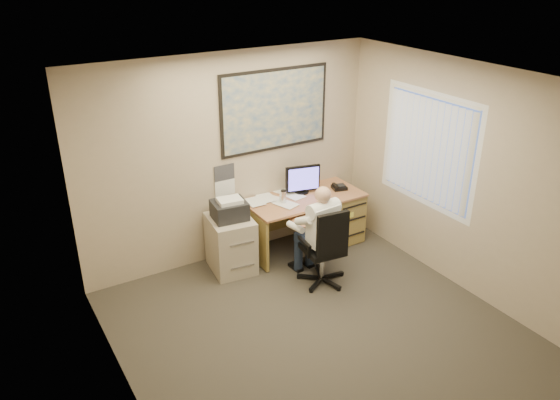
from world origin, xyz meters
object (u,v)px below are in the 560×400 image
desk (323,212)px  filing_cabinet (231,239)px  person (322,235)px  office_chair (325,261)px

desk → filing_cabinet: size_ratio=1.60×
filing_cabinet → person: size_ratio=0.79×
filing_cabinet → person: person is taller
desk → office_chair: bearing=-124.1°
filing_cabinet → office_chair: 1.23m
filing_cabinet → office_chair: (0.83, -0.90, -0.13)m
desk → person: (-0.63, -0.85, 0.19)m
filing_cabinet → person: (0.82, -0.82, 0.20)m
desk → filing_cabinet: (-1.46, -0.03, -0.01)m
desk → office_chair: desk is taller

